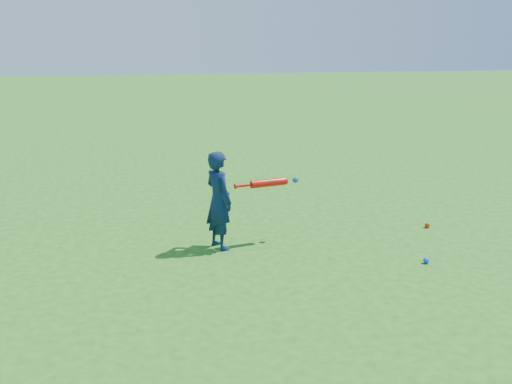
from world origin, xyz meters
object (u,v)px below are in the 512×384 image
(child, at_px, (219,200))
(ground_ball_blue, at_px, (426,260))
(ground_ball_red, at_px, (427,225))
(bat_swing, at_px, (271,182))

(child, bearing_deg, ground_ball_blue, -138.40)
(ground_ball_red, bearing_deg, bat_swing, -177.31)
(ground_ball_blue, bearing_deg, child, 156.04)
(ground_ball_blue, xyz_separation_m, bat_swing, (-1.60, 1.10, 0.75))
(ground_ball_blue, relative_size, bat_swing, 0.08)
(ground_ball_red, bearing_deg, ground_ball_blue, -118.51)
(child, xyz_separation_m, ground_ball_blue, (2.28, -1.01, -0.58))
(ground_ball_red, height_order, bat_swing, bat_swing)
(child, bearing_deg, ground_ball_red, -110.65)
(bat_swing, bearing_deg, child, 175.36)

